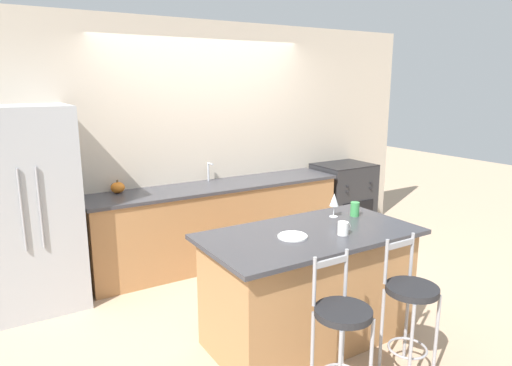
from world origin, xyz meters
TOP-DOWN VIEW (x-y plane):
  - ground_plane at (0.00, 0.00)m, footprint 18.00×18.00m
  - wall_back at (0.00, 0.69)m, footprint 6.00×0.07m
  - back_counter at (0.00, 0.37)m, footprint 2.95×0.67m
  - sink_faucet at (0.00, 0.57)m, footprint 0.02×0.13m
  - kitchen_island at (-0.14, -1.50)m, footprint 1.69×0.90m
  - refrigerator at (-1.93, 0.29)m, footprint 0.84×0.78m
  - oven_range at (1.89, 0.36)m, footprint 0.73×0.62m
  - bar_stool_near at (-0.45, -2.22)m, footprint 0.36×0.36m
  - bar_stool_far at (0.17, -2.22)m, footprint 0.36×0.36m
  - dinner_plate at (-0.32, -1.52)m, footprint 0.23×0.23m
  - wine_glass at (0.29, -1.28)m, footprint 0.08×0.08m
  - coffee_mug at (0.04, -1.68)m, footprint 0.12×0.08m
  - tumbler_cup at (0.46, -1.36)m, footprint 0.08×0.08m
  - pumpkin_decoration at (-1.06, 0.54)m, footprint 0.14×0.14m

SIDE VIEW (x-z plane):
  - ground_plane at x=0.00m, z-range 0.00..0.00m
  - back_counter at x=0.00m, z-range 0.00..0.90m
  - kitchen_island at x=-0.14m, z-range 0.00..0.90m
  - oven_range at x=1.89m, z-range 0.00..0.96m
  - bar_stool_near at x=-0.45m, z-range 0.05..1.04m
  - bar_stool_far at x=0.17m, z-range 0.05..1.04m
  - dinner_plate at x=-0.32m, z-range 0.90..0.92m
  - refrigerator at x=-1.93m, z-range 0.00..1.83m
  - coffee_mug at x=0.04m, z-range 0.90..1.00m
  - pumpkin_decoration at x=-1.06m, z-range 0.89..1.03m
  - tumbler_cup at x=0.46m, z-range 0.90..1.02m
  - sink_faucet at x=0.00m, z-range 0.93..1.15m
  - wine_glass at x=0.29m, z-range 0.94..1.15m
  - wall_back at x=0.00m, z-range 0.00..2.70m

